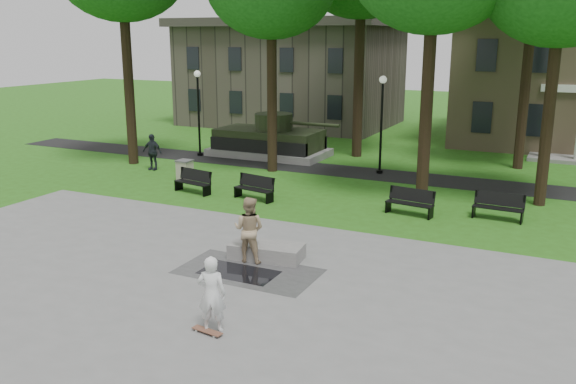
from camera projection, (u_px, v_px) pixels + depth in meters
name	position (u px, v px, depth m)	size (l,w,h in m)	color
ground	(248.00, 248.00, 19.41)	(120.00, 120.00, 0.00)	#295915
plaza	(149.00, 309.00, 15.05)	(22.00, 16.00, 0.02)	gray
footpath	(368.00, 173.00, 29.89)	(44.00, 2.60, 0.01)	black
building_left	(292.00, 76.00, 46.27)	(15.00, 10.00, 7.20)	#4C443D
lamp_left	(198.00, 106.00, 33.65)	(0.36, 0.36, 4.73)	black
lamp_mid	(382.00, 117.00, 29.25)	(0.36, 0.36, 4.73)	black
tank_monument	(270.00, 141.00, 34.13)	(7.45, 3.40, 2.40)	gray
puddle	(239.00, 273.00, 17.32)	(2.20, 1.20, 0.00)	black
concrete_block	(267.00, 251.00, 18.39)	(2.20, 1.00, 0.45)	gray
skateboard	(207.00, 332.00, 13.77)	(0.78, 0.20, 0.07)	brown
skateboarder	(212.00, 294.00, 13.67)	(0.66, 0.43, 1.81)	silver
friend_watching	(249.00, 229.00, 17.99)	(0.96, 0.75, 1.98)	tan
pedestrian_walker	(152.00, 152.00, 30.52)	(1.07, 0.45, 1.83)	#1F242A
park_bench_0	(194.00, 181.00, 26.15)	(1.85, 0.86, 1.00)	black
park_bench_1	(255.00, 187.00, 25.04)	(1.85, 0.87, 1.00)	black
park_bench_2	(410.00, 201.00, 22.89)	(1.85, 0.77, 1.00)	black
park_bench_3	(498.00, 206.00, 22.28)	(1.82, 0.62, 1.00)	black
trash_bin	(185.00, 170.00, 28.40)	(0.67, 0.67, 0.96)	#A79C8A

